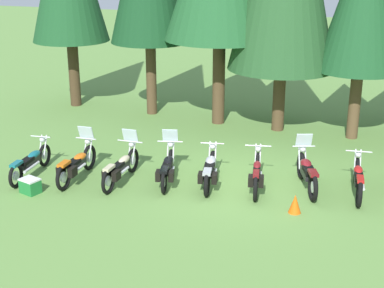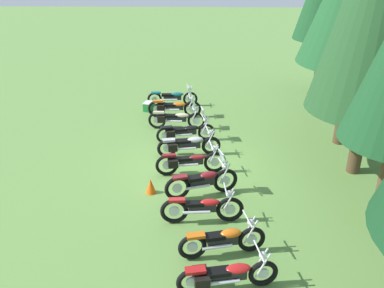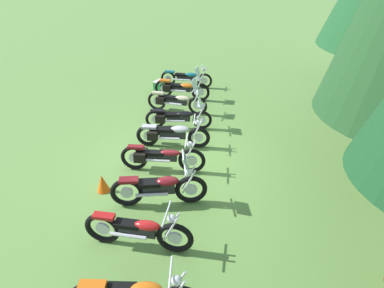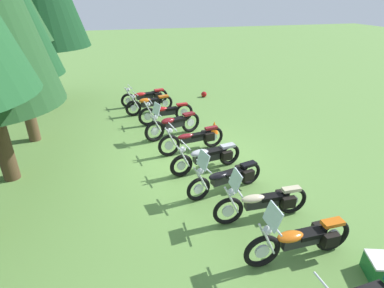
# 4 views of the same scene
# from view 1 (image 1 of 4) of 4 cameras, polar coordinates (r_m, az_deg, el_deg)

# --- Properties ---
(ground_plane) EXTENTS (80.00, 80.00, 0.00)m
(ground_plane) POSITION_cam_1_polar(r_m,az_deg,el_deg) (16.03, 4.31, -4.15)
(ground_plane) COLOR #608C42
(motorcycle_0) EXTENTS (0.63, 2.35, 0.99)m
(motorcycle_0) POSITION_cam_1_polar(r_m,az_deg,el_deg) (17.12, -15.67, -1.71)
(motorcycle_0) COLOR black
(motorcycle_0) RESTS_ON ground_plane
(motorcycle_1) EXTENTS (0.64, 2.33, 1.39)m
(motorcycle_1) POSITION_cam_1_polar(r_m,az_deg,el_deg) (16.54, -11.39, -1.95)
(motorcycle_1) COLOR black
(motorcycle_1) RESTS_ON ground_plane
(motorcycle_2) EXTENTS (0.77, 2.34, 1.37)m
(motorcycle_2) POSITION_cam_1_polar(r_m,az_deg,el_deg) (16.14, -7.09, -2.29)
(motorcycle_2) COLOR black
(motorcycle_2) RESTS_ON ground_plane
(motorcycle_3) EXTENTS (0.91, 2.25, 1.34)m
(motorcycle_3) POSITION_cam_1_polar(r_m,az_deg,el_deg) (16.07, -2.44, -2.32)
(motorcycle_3) COLOR black
(motorcycle_3) RESTS_ON ground_plane
(motorcycle_4) EXTENTS (0.83, 2.28, 1.00)m
(motorcycle_4) POSITION_cam_1_polar(r_m,az_deg,el_deg) (15.88, 1.78, -2.57)
(motorcycle_4) COLOR black
(motorcycle_4) RESTS_ON ground_plane
(motorcycle_5) EXTENTS (0.79, 2.33, 1.03)m
(motorcycle_5) POSITION_cam_1_polar(r_m,az_deg,el_deg) (15.70, 6.43, -2.95)
(motorcycle_5) COLOR black
(motorcycle_5) RESTS_ON ground_plane
(motorcycle_6) EXTENTS (0.92, 2.22, 1.40)m
(motorcycle_6) POSITION_cam_1_polar(r_m,az_deg,el_deg) (15.92, 11.33, -2.73)
(motorcycle_6) COLOR black
(motorcycle_6) RESTS_ON ground_plane
(motorcycle_7) EXTENTS (0.70, 2.28, 1.03)m
(motorcycle_7) POSITION_cam_1_polar(r_m,az_deg,el_deg) (15.89, 16.15, -3.33)
(motorcycle_7) COLOR black
(motorcycle_7) RESTS_ON ground_plane
(picnic_cooler) EXTENTS (0.60, 0.53, 0.41)m
(picnic_cooler) POSITION_cam_1_polar(r_m,az_deg,el_deg) (16.07, -15.74, -4.01)
(picnic_cooler) COLOR #1E7233
(picnic_cooler) RESTS_ON ground_plane
(traffic_cone) EXTENTS (0.32, 0.32, 0.48)m
(traffic_cone) POSITION_cam_1_polar(r_m,az_deg,el_deg) (14.58, 10.17, -5.85)
(traffic_cone) COLOR #EA590F
(traffic_cone) RESTS_ON ground_plane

